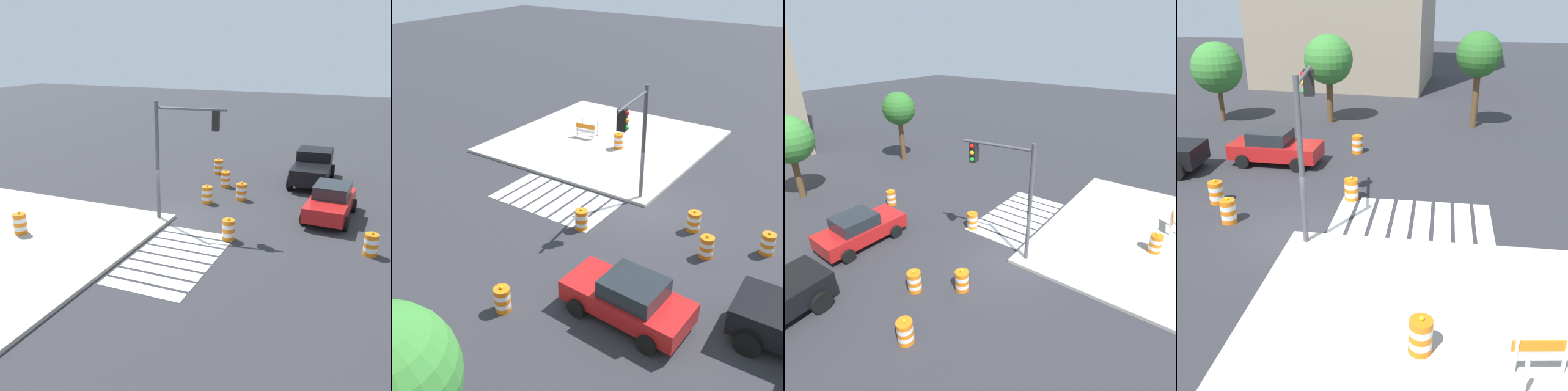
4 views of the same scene
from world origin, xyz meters
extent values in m
plane|color=#2D2D33|center=(0.00, 0.00, 0.00)|extent=(120.00, 120.00, 0.00)
cube|color=#ADA89E|center=(6.00, -6.00, 0.07)|extent=(12.00, 12.00, 0.15)
cube|color=silver|center=(1.38, 1.80, 0.01)|extent=(0.60, 3.20, 0.02)
cube|color=silver|center=(2.12, 1.80, 0.01)|extent=(0.60, 3.20, 0.02)
cube|color=silver|center=(2.88, 1.80, 0.01)|extent=(0.60, 3.20, 0.02)
cube|color=silver|center=(3.62, 1.80, 0.01)|extent=(0.60, 3.20, 0.02)
cube|color=silver|center=(4.38, 1.80, 0.01)|extent=(0.60, 3.20, 0.02)
cube|color=silver|center=(5.12, 1.80, 0.01)|extent=(0.60, 3.20, 0.02)
cube|color=silver|center=(5.88, 1.80, 0.01)|extent=(0.60, 3.20, 0.02)
cube|color=silver|center=(6.62, 1.80, 0.01)|extent=(0.60, 3.20, 0.02)
cube|color=red|center=(-2.93, 6.86, 0.68)|extent=(4.38, 2.04, 0.70)
cube|color=#1E2328|center=(-3.18, 6.87, 1.33)|extent=(1.97, 1.69, 0.60)
cylinder|color=black|center=(-1.53, 7.75, 0.33)|extent=(0.67, 0.27, 0.66)
cylinder|color=black|center=(-1.63, 5.85, 0.33)|extent=(0.67, 0.27, 0.66)
cylinder|color=black|center=(-4.23, 7.87, 0.33)|extent=(0.67, 0.27, 0.66)
cylinder|color=black|center=(-4.32, 5.98, 0.33)|extent=(0.67, 0.27, 0.66)
cube|color=black|center=(-7.21, 5.15, 0.87)|extent=(2.57, 2.09, 0.90)
cylinder|color=black|center=(-6.67, 4.15, 0.42)|extent=(0.85, 0.33, 0.84)
cylinder|color=black|center=(-6.75, 6.19, 0.42)|extent=(0.85, 0.33, 0.84)
cylinder|color=orange|center=(1.45, 3.19, 0.09)|extent=(0.56, 0.56, 0.18)
cylinder|color=white|center=(1.45, 3.19, 0.27)|extent=(0.56, 0.56, 0.18)
cylinder|color=orange|center=(1.45, 3.19, 0.45)|extent=(0.56, 0.56, 0.18)
cylinder|color=white|center=(1.45, 3.19, 0.63)|extent=(0.56, 0.56, 0.18)
cylinder|color=orange|center=(1.45, 3.19, 0.81)|extent=(0.56, 0.56, 0.18)
sphere|color=yellow|center=(1.45, 3.19, 0.96)|extent=(0.12, 0.12, 0.12)
cylinder|color=orange|center=(-5.76, 0.53, 0.09)|extent=(0.56, 0.56, 0.18)
cylinder|color=white|center=(-5.76, 0.53, 0.27)|extent=(0.56, 0.56, 0.18)
cylinder|color=orange|center=(-5.76, 0.53, 0.45)|extent=(0.56, 0.56, 0.18)
cylinder|color=white|center=(-5.76, 0.53, 0.63)|extent=(0.56, 0.56, 0.18)
cylinder|color=orange|center=(-5.76, 0.53, 0.81)|extent=(0.56, 0.56, 0.18)
sphere|color=yellow|center=(-5.76, 0.53, 0.96)|extent=(0.12, 0.12, 0.12)
cylinder|color=orange|center=(-2.65, 0.59, 0.09)|extent=(0.56, 0.56, 0.18)
cylinder|color=white|center=(-2.65, 0.59, 0.27)|extent=(0.56, 0.56, 0.18)
cylinder|color=orange|center=(-2.65, 0.59, 0.45)|extent=(0.56, 0.56, 0.18)
cylinder|color=white|center=(-2.65, 0.59, 0.63)|extent=(0.56, 0.56, 0.18)
cylinder|color=orange|center=(-2.65, 0.59, 0.81)|extent=(0.56, 0.56, 0.18)
sphere|color=yellow|center=(-2.65, 0.59, 0.96)|extent=(0.12, 0.12, 0.12)
cylinder|color=orange|center=(-3.83, 2.12, 0.09)|extent=(0.56, 0.56, 0.18)
cylinder|color=white|center=(-3.83, 2.12, 0.27)|extent=(0.56, 0.56, 0.18)
cylinder|color=orange|center=(-3.83, 2.12, 0.45)|extent=(0.56, 0.56, 0.18)
cylinder|color=white|center=(-3.83, 2.12, 0.63)|extent=(0.56, 0.56, 0.18)
cylinder|color=orange|center=(-3.83, 2.12, 0.81)|extent=(0.56, 0.56, 0.18)
sphere|color=yellow|center=(-3.83, 2.12, 0.96)|extent=(0.12, 0.12, 0.12)
cylinder|color=orange|center=(0.69, 8.92, 0.09)|extent=(0.56, 0.56, 0.18)
cylinder|color=white|center=(0.69, 8.92, 0.27)|extent=(0.56, 0.56, 0.18)
cylinder|color=orange|center=(0.69, 8.92, 0.45)|extent=(0.56, 0.56, 0.18)
cylinder|color=white|center=(0.69, 8.92, 0.63)|extent=(0.56, 0.56, 0.18)
cylinder|color=orange|center=(0.69, 8.92, 0.81)|extent=(0.56, 0.56, 0.18)
sphere|color=yellow|center=(0.69, 8.92, 0.96)|extent=(0.12, 0.12, 0.12)
cylinder|color=orange|center=(4.66, -5.29, 0.24)|extent=(0.56, 0.56, 0.18)
cylinder|color=white|center=(4.66, -5.29, 0.42)|extent=(0.56, 0.56, 0.18)
cylinder|color=orange|center=(4.66, -5.29, 0.60)|extent=(0.56, 0.56, 0.18)
cylinder|color=white|center=(4.66, -5.29, 0.78)|extent=(0.56, 0.56, 0.18)
cylinder|color=orange|center=(4.66, -5.29, 0.96)|extent=(0.56, 0.56, 0.18)
sphere|color=yellow|center=(4.66, -5.29, 1.11)|extent=(0.12, 0.12, 0.12)
cube|color=silver|center=(6.75, -5.69, 0.65)|extent=(0.08, 0.08, 1.00)
cube|color=silver|center=(7.84, -5.52, 0.65)|extent=(0.08, 0.08, 1.00)
cube|color=orange|center=(7.29, -5.58, 0.90)|extent=(1.29, 0.23, 0.28)
cube|color=white|center=(7.29, -5.58, 0.60)|extent=(1.29, 0.23, 0.20)
cylinder|color=#4C4C51|center=(0.60, -0.60, 2.90)|extent=(0.18, 0.18, 5.50)
cylinder|color=#4C4C51|center=(0.38, 0.98, 5.35)|extent=(0.56, 3.19, 0.12)
cube|color=black|center=(0.23, 2.09, 4.90)|extent=(0.40, 0.33, 0.90)
sphere|color=red|center=(0.04, 2.07, 5.20)|extent=(0.20, 0.20, 0.20)
sphere|color=#F2A514|center=(0.04, 2.07, 4.90)|extent=(0.20, 0.20, 0.20)
sphere|color=green|center=(0.04, 2.07, 4.60)|extent=(0.20, 0.20, 0.20)
cylinder|color=brown|center=(6.82, 14.65, 1.69)|extent=(0.38, 0.38, 3.38)
sphere|color=#2D6B28|center=(6.82, 14.65, 4.29)|extent=(2.60, 2.60, 2.60)
cylinder|color=brown|center=(-2.00, 14.53, 1.40)|extent=(0.40, 0.40, 2.80)
sphere|color=#387F33|center=(-2.00, 14.53, 3.83)|extent=(2.94, 2.94, 2.94)
camera|label=1|loc=(18.68, 8.93, 8.06)|focal=41.92mm
camera|label=2|loc=(-8.56, 17.38, 10.98)|focal=42.99mm
camera|label=3|loc=(-10.56, -6.12, 9.39)|focal=29.76mm
camera|label=4|loc=(4.81, -14.08, 8.13)|focal=43.72mm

